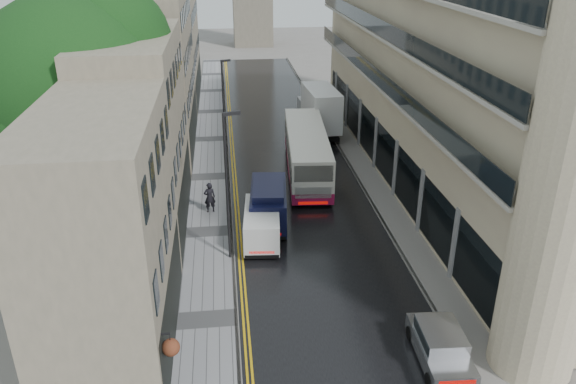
{
  "coord_description": "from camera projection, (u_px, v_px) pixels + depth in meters",
  "views": [
    {
      "loc": [
        -4.65,
        -9.94,
        15.75
      ],
      "look_at": [
        -1.37,
        18.0,
        2.95
      ],
      "focal_mm": 35.0,
      "sensor_mm": 36.0,
      "label": 1
    }
  ],
  "objects": [
    {
      "name": "silver_hatchback",
      "position": [
        431.0,
        371.0,
        21.23
      ],
      "size": [
        1.97,
        4.13,
        1.52
      ],
      "primitive_type": null,
      "rotation": [
        0.0,
        0.0,
        -0.05
      ],
      "color": "#97989C",
      "rests_on": "road"
    },
    {
      "name": "road",
      "position": [
        291.0,
        174.0,
        40.86
      ],
      "size": [
        9.0,
        85.0,
        0.02
      ],
      "primitive_type": "cube",
      "color": "black",
      "rests_on": "ground"
    },
    {
      "name": "cream_bus",
      "position": [
        292.0,
        171.0,
        37.18
      ],
      "size": [
        3.59,
        12.0,
        3.23
      ],
      "primitive_type": null,
      "rotation": [
        0.0,
        0.0,
        -0.08
      ],
      "color": "silver",
      "rests_on": "road"
    },
    {
      "name": "white_van",
      "position": [
        245.0,
        239.0,
        29.98
      ],
      "size": [
        2.29,
        4.62,
        2.03
      ],
      "primitive_type": null,
      "rotation": [
        0.0,
        0.0,
        -0.08
      ],
      "color": "silver",
      "rests_on": "road"
    },
    {
      "name": "white_lorry",
      "position": [
        311.0,
        117.0,
        46.76
      ],
      "size": [
        2.83,
        8.04,
        4.16
      ],
      "primitive_type": null,
      "rotation": [
        0.0,
        0.0,
        0.06
      ],
      "color": "white",
      "rests_on": "road"
    },
    {
      "name": "navy_van",
      "position": [
        251.0,
        216.0,
        31.79
      ],
      "size": [
        2.58,
        5.39,
        2.66
      ],
      "primitive_type": null,
      "rotation": [
        0.0,
        0.0,
        -0.1
      ],
      "color": "black",
      "rests_on": "road"
    },
    {
      "name": "tree_far",
      "position": [
        121.0,
        77.0,
        41.96
      ],
      "size": [
        9.24,
        9.24,
        12.46
      ],
      "primitive_type": null,
      "color": "black",
      "rests_on": "ground"
    },
    {
      "name": "old_shop_row",
      "position": [
        155.0,
        88.0,
        39.63
      ],
      "size": [
        4.5,
        56.0,
        12.0
      ],
      "primitive_type": null,
      "color": "gray",
      "rests_on": "ground"
    },
    {
      "name": "left_sidewalk",
      "position": [
        211.0,
        177.0,
        40.22
      ],
      "size": [
        2.7,
        85.0,
        0.12
      ],
      "primitive_type": "cube",
      "color": "gray",
      "rests_on": "ground"
    },
    {
      "name": "tree_near",
      "position": [
        76.0,
        118.0,
        29.88
      ],
      "size": [
        10.56,
        10.56,
        13.89
      ],
      "primitive_type": null,
      "color": "black",
      "rests_on": "ground"
    },
    {
      "name": "modern_block",
      "position": [
        446.0,
        80.0,
        37.7
      ],
      "size": [
        8.0,
        40.0,
        14.0
      ],
      "primitive_type": null,
      "color": "beige",
      "rests_on": "ground"
    },
    {
      "name": "pedestrian",
      "position": [
        210.0,
        197.0,
        34.63
      ],
      "size": [
        0.79,
        0.6,
        1.96
      ],
      "primitive_type": "imported",
      "rotation": [
        0.0,
        0.0,
        3.34
      ],
      "color": "black",
      "rests_on": "left_sidewalk"
    },
    {
      "name": "right_sidewalk",
      "position": [
        364.0,
        170.0,
        41.41
      ],
      "size": [
        1.8,
        85.0,
        0.12
      ],
      "primitive_type": "cube",
      "color": "slate",
      "rests_on": "ground"
    },
    {
      "name": "lamp_post_near",
      "position": [
        227.0,
        189.0,
        28.43
      ],
      "size": [
        0.92,
        0.44,
        7.96
      ],
      "primitive_type": null,
      "rotation": [
        0.0,
        0.0,
        0.28
      ],
      "color": "black",
      "rests_on": "left_sidewalk"
    },
    {
      "name": "lamp_post_far",
      "position": [
        223.0,
        106.0,
        44.14
      ],
      "size": [
        0.8,
        0.47,
        7.07
      ],
      "primitive_type": null,
      "rotation": [
        0.0,
        0.0,
        0.4
      ],
      "color": "black",
      "rests_on": "left_sidewalk"
    }
  ]
}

